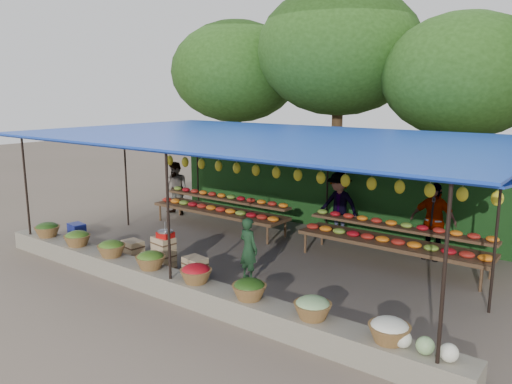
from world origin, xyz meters
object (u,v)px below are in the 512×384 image
Objects in this scene: crate_counter at (163,258)px; weighing_scale at (165,234)px; vendor_seated at (248,249)px; blue_crate_front at (83,254)px; blue_crate_back at (77,229)px.

weighing_scale is at bearing 0.00° from crate_counter.
vendor_seated reaches higher than blue_crate_front.
crate_counter is 5.20× the size of blue_crate_back.
weighing_scale is 0.26× the size of vendor_seated.
blue_crate_front is (-3.67, -1.34, -0.49)m from vendor_seated.
vendor_seated is at bearing 21.37° from blue_crate_front.
blue_crate_front is (-1.97, -0.59, -0.15)m from crate_counter.
crate_counter is 1.88m from vendor_seated.
blue_crate_front is 2.39m from blue_crate_back.
vendor_seated is at bearing 23.96° from crate_counter.
vendor_seated is (1.69, 0.75, 0.33)m from crate_counter.
blue_crate_back is at bearing 171.59° from weighing_scale.
weighing_scale is at bearing 17.14° from blue_crate_front.
blue_crate_front is 1.15× the size of blue_crate_back.
vendor_seated is at bearing 25.27° from weighing_scale.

